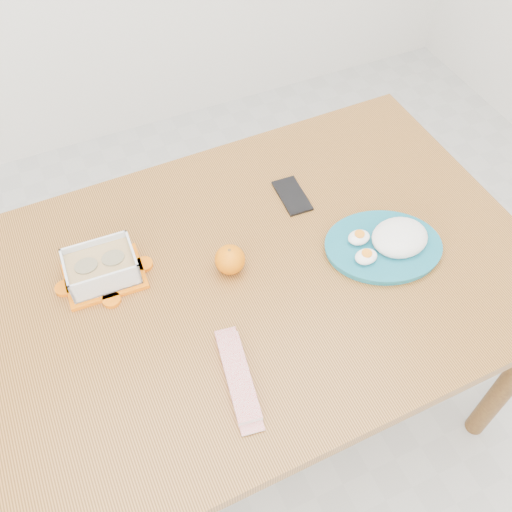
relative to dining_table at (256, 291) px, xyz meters
name	(u,v)px	position (x,y,z in m)	size (l,w,h in m)	color
ground	(288,441)	(0.04, -0.18, -0.67)	(3.50, 3.50, 0.00)	#B7B7B2
dining_table	(256,291)	(0.00, 0.00, 0.00)	(1.38, 0.93, 0.75)	#A1682D
food_container	(102,268)	(-0.34, 0.13, 0.12)	(0.19, 0.15, 0.08)	orange
orange_fruit	(230,260)	(-0.05, 0.03, 0.12)	(0.07, 0.07, 0.07)	orange
rice_plate	(389,242)	(0.33, -0.07, 0.11)	(0.36, 0.36, 0.08)	#16677B
candy_bar	(238,377)	(-0.15, -0.24, 0.09)	(0.20, 0.05, 0.02)	#B9090E
smartphone	(292,196)	(0.19, 0.19, 0.09)	(0.07, 0.13, 0.01)	black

